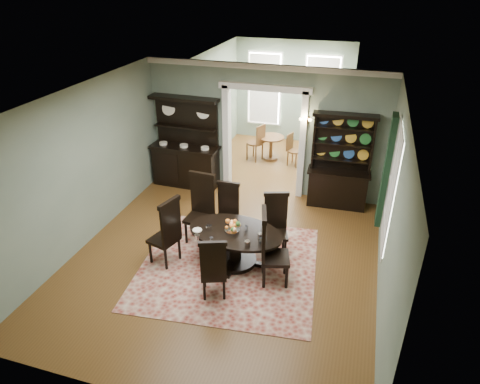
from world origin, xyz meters
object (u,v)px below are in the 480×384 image
object	(u,v)px
welsh_dresser	(339,173)
parlor_table	(271,144)
dining_table	(235,241)
sideboard	(186,155)

from	to	relation	value
welsh_dresser	parlor_table	xyz separation A→B (m)	(-2.02, 2.08, -0.33)
dining_table	sideboard	world-z (taller)	sideboard
dining_table	parlor_table	size ratio (longest dim) A/B	2.56
dining_table	sideboard	distance (m)	3.46
sideboard	welsh_dresser	world-z (taller)	sideboard
sideboard	parlor_table	world-z (taller)	sideboard
dining_table	parlor_table	xyz separation A→B (m)	(-0.47, 4.83, -0.04)
parlor_table	welsh_dresser	bearing A→B (deg)	-45.91
welsh_dresser	dining_table	bearing A→B (deg)	-121.89
dining_table	welsh_dresser	size ratio (longest dim) A/B	0.87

